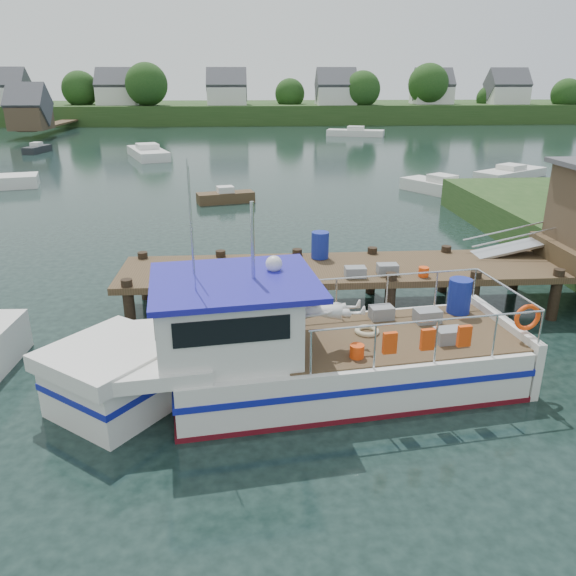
{
  "coord_description": "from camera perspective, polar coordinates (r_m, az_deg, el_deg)",
  "views": [
    {
      "loc": [
        -2.05,
        -16.26,
        6.85
      ],
      "look_at": [
        -1.0,
        -1.5,
        1.3
      ],
      "focal_mm": 35.0,
      "sensor_mm": 36.0,
      "label": 1
    }
  ],
  "objects": [
    {
      "name": "ground_plane",
      "position": [
        17.77,
        2.88,
        -2.15
      ],
      "size": [
        160.0,
        160.0,
        0.0
      ],
      "primitive_type": "plane",
      "color": "black"
    },
    {
      "name": "far_shore",
      "position": [
        98.77,
        -2.99,
        17.78
      ],
      "size": [
        140.0,
        42.55,
        9.22
      ],
      "color": "#2B471D",
      "rests_on": "ground"
    },
    {
      "name": "dock",
      "position": [
        18.96,
        23.02,
        4.83
      ],
      "size": [
        16.6,
        3.0,
        4.78
      ],
      "color": "#4A3723",
      "rests_on": "ground"
    },
    {
      "name": "lobster_boat",
      "position": [
        12.85,
        0.0,
        -6.68
      ],
      "size": [
        11.27,
        4.43,
        5.35
      ],
      "rotation": [
        0.0,
        0.0,
        0.13
      ],
      "color": "silver",
      "rests_on": "ground"
    },
    {
      "name": "moored_rowboat",
      "position": [
        33.36,
        -6.36,
        9.21
      ],
      "size": [
        3.46,
        1.91,
        0.96
      ],
      "rotation": [
        0.0,
        0.0,
        -0.27
      ],
      "color": "#4A3723",
      "rests_on": "ground"
    },
    {
      "name": "moored_far",
      "position": [
        73.56,
        6.87,
        15.43
      ],
      "size": [
        7.43,
        4.47,
        1.2
      ],
      "rotation": [
        0.0,
        0.0,
        -0.06
      ],
      "color": "silver",
      "rests_on": "ground"
    },
    {
      "name": "moored_b",
      "position": [
        37.05,
        15.32,
        9.88
      ],
      "size": [
        4.38,
        5.59,
        1.2
      ],
      "rotation": [
        0.0,
        0.0,
        -0.42
      ],
      "color": "silver",
      "rests_on": "ground"
    },
    {
      "name": "moored_c",
      "position": [
        44.8,
        21.67,
        10.82
      ],
      "size": [
        6.28,
        5.08,
        0.97
      ],
      "rotation": [
        0.0,
        0.0,
        0.4
      ],
      "color": "silver",
      "rests_on": "ground"
    },
    {
      "name": "moored_d",
      "position": [
        54.14,
        -14.05,
        13.2
      ],
      "size": [
        4.95,
        7.89,
        1.27
      ],
      "rotation": [
        0.0,
        0.0,
        -0.17
      ],
      "color": "silver",
      "rests_on": "ground"
    },
    {
      "name": "moored_e",
      "position": [
        61.5,
        -24.13,
        12.78
      ],
      "size": [
        1.81,
        3.76,
        0.99
      ],
      "rotation": [
        0.0,
        0.0,
        0.01
      ],
      "color": "black",
      "rests_on": "ground"
    }
  ]
}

